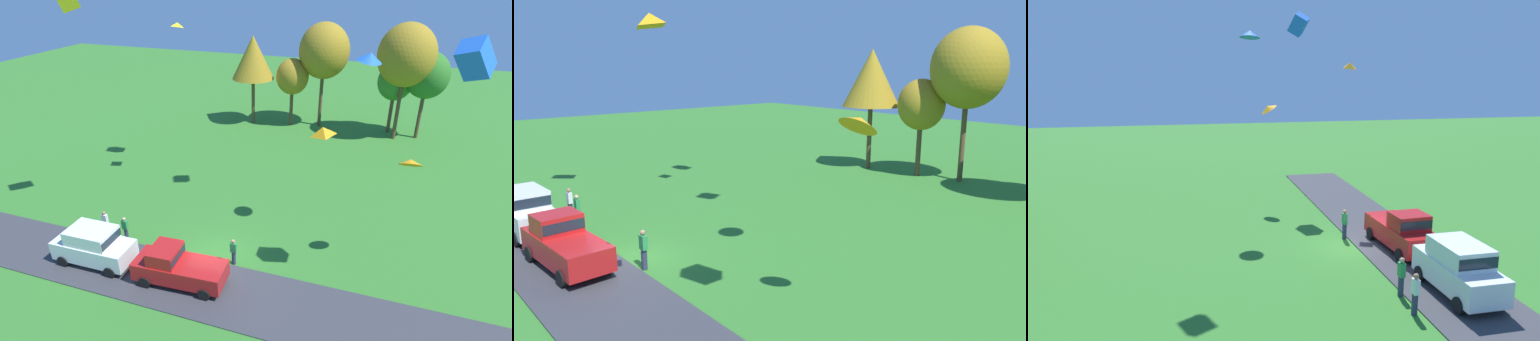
% 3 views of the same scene
% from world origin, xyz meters
% --- Properties ---
extents(ground_plane, '(120.00, 120.00, 0.00)m').
position_xyz_m(ground_plane, '(0.00, 0.00, 0.00)').
color(ground_plane, '#337528').
extents(pavement_strip, '(36.00, 4.40, 0.06)m').
position_xyz_m(pavement_strip, '(0.00, -2.32, 0.03)').
color(pavement_strip, '#38383D').
rests_on(pavement_strip, ground).
extents(car_suv_far_end, '(4.64, 2.12, 2.28)m').
position_xyz_m(car_suv_far_end, '(-6.45, -2.35, 1.30)').
color(car_suv_far_end, white).
rests_on(car_suv_far_end, ground).
extents(car_pickup_near_entrance, '(5.10, 2.27, 2.14)m').
position_xyz_m(car_pickup_near_entrance, '(-1.14, -2.29, 1.11)').
color(car_pickup_near_entrance, red).
rests_on(car_pickup_near_entrance, ground).
extents(person_beside_suv, '(0.36, 0.24, 1.71)m').
position_xyz_m(person_beside_suv, '(-7.65, 0.20, 0.88)').
color(person_beside_suv, '#2D334C').
rests_on(person_beside_suv, ground).
extents(person_watching_sky, '(0.36, 0.24, 1.71)m').
position_xyz_m(person_watching_sky, '(-6.03, 0.03, 0.88)').
color(person_watching_sky, '#2D334C').
rests_on(person_watching_sky, ground).
extents(person_on_lawn, '(0.36, 0.24, 1.71)m').
position_xyz_m(person_on_lawn, '(1.22, 0.09, 0.88)').
color(person_on_lawn, '#2D334C').
rests_on(person_on_lawn, ground).
extents(kite_delta_high_right, '(1.25, 1.23, 0.87)m').
position_xyz_m(kite_delta_high_right, '(9.91, 2.85, 6.67)').
color(kite_delta_high_right, orange).
extents(kite_box_high_left, '(1.70, 1.67, 1.84)m').
position_xyz_m(kite_box_high_left, '(11.27, 0.39, 12.36)').
color(kite_box_high_left, blue).
extents(kite_delta_over_trees, '(1.78, 1.75, 0.65)m').
position_xyz_m(kite_delta_over_trees, '(7.21, 4.43, 11.43)').
color(kite_delta_over_trees, blue).
extents(kite_diamond_near_flag, '(1.04, 0.97, 0.47)m').
position_xyz_m(kite_diamond_near_flag, '(6.02, -1.66, 9.53)').
color(kite_diamond_near_flag, orange).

